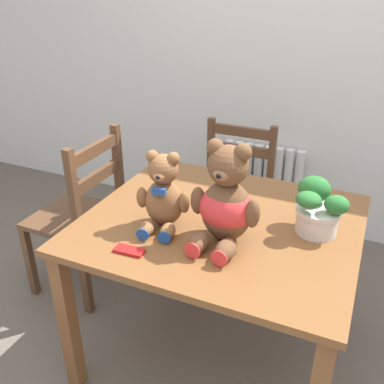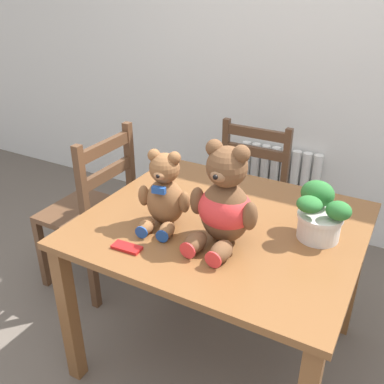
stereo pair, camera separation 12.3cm
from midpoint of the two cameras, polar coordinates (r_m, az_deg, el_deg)
wall_back at (r=2.86m, az=13.13°, el=19.26°), size 8.00×0.04×2.60m
radiator at (r=3.13m, az=8.10°, el=0.40°), size 0.58×0.10×0.60m
dining_table at (r=1.84m, az=1.89°, el=-6.58°), size 1.11×0.97×0.74m
wooden_chair_behind at (r=2.67m, az=3.91°, el=-0.09°), size 0.44×0.45×0.85m
wooden_chair_side at (r=2.45m, az=-16.00°, el=-3.06°), size 0.42×0.43×0.95m
teddy_bear_left at (r=1.70m, az=-5.95°, el=-0.45°), size 0.22×0.24×0.32m
teddy_bear_right at (r=1.59m, az=2.31°, el=-1.50°), size 0.28×0.29×0.40m
potted_plant at (r=1.72m, az=14.45°, el=-2.18°), size 0.21×0.20×0.21m
chocolate_bar at (r=1.62m, az=-10.54°, el=-7.73°), size 0.12×0.06×0.01m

